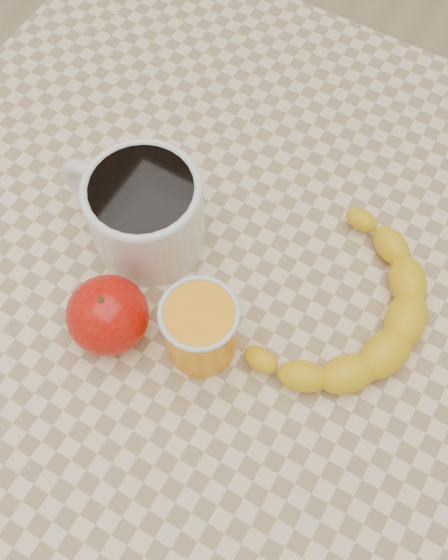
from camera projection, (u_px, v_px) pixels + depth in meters
The scene contains 6 objects.
ground at pixel (224, 439), 1.30m from camera, with size 3.00×3.00×0.00m, color tan.
table at pixel (224, 321), 0.70m from camera, with size 0.80×0.80×0.75m.
coffee_mug at pixel (143, 210), 0.60m from camera, with size 0.16×0.11×0.10m.
orange_juice_glass at pixel (200, 329), 0.56m from camera, with size 0.07×0.07×0.08m.
apple at pixel (108, 315), 0.57m from camera, with size 0.08×0.08×0.07m.
banana at pixel (345, 310), 0.59m from camera, with size 0.23×0.28×0.04m, color yellow, non-canonical shape.
Camera 1 is at (0.13, -0.22, 1.31)m, focal length 40.00 mm.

